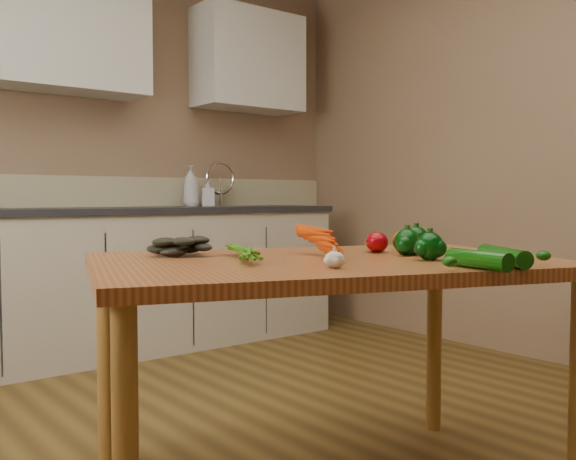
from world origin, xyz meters
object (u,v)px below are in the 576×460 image
Objects in this scene: soap_bottle_a at (191,186)px; carrot_bunch at (299,247)px; leafy_greens at (180,241)px; tomato_a at (377,242)px; table at (324,285)px; zucchini_b at (478,260)px; pepper_b at (416,240)px; pepper_c at (430,246)px; soap_bottle_b at (208,193)px; tomato_c at (403,240)px; soap_bottle_c at (206,196)px; tomato_b at (376,242)px; pepper_a at (407,242)px; garlic_bulb at (334,260)px; zucchini_a at (503,256)px.

carrot_bunch is at bearing -49.49° from soap_bottle_a.
leafy_greens is 0.69m from tomato_a.
table is 0.51m from zucchini_b.
pepper_c is (-0.14, -0.18, -0.00)m from pepper_b.
pepper_b is 0.44× the size of zucchini_b.
leafy_greens is at bearing -95.62° from soap_bottle_b.
soap_bottle_a is 2.66m from pepper_c.
tomato_c is (-0.53, -2.25, -0.19)m from soap_bottle_b.
soap_bottle_c reaches higher than zucchini_b.
soap_bottle_c reaches higher than pepper_b.
soap_bottle_b is at bearing 73.59° from tomato_b.
soap_bottle_a reaches higher than carrot_bunch.
leafy_greens is 2.56× the size of tomato_a.
carrot_bunch is 2.99× the size of pepper_a.
garlic_bulb is at bearing -86.15° from soap_bottle_b.
leafy_greens is at bearing -2.46° from soap_bottle_c.
tomato_b is at bearing 14.12° from soap_bottle_c.
soap_bottle_b is at bearing 73.28° from tomato_a.
tomato_a is 0.52m from zucchini_a.
pepper_c is (-0.75, -2.55, -0.18)m from soap_bottle_b.
soap_bottle_b is 2.34m from tomato_b.
soap_bottle_c is at bearing 76.40° from tomato_c.
tomato_b is (0.63, -0.29, -0.02)m from leafy_greens.
carrot_bunch is at bearing -178.69° from tomato_b.
table is 29.69× the size of garlic_bulb.
carrot_bunch is (-0.05, 0.07, 0.12)m from table.
soap_bottle_a is 0.13m from soap_bottle_b.
pepper_c reaches higher than garlic_bulb.
soap_bottle_c is 2.55m from carrot_bunch.
carrot_bunch is 0.34m from tomato_a.
soap_bottle_c is 0.72× the size of leafy_greens.
soap_bottle_b is 2.88m from zucchini_a.
pepper_b reaches higher than zucchini_b.
garlic_bulb is at bearing 6.68° from soap_bottle_c.
pepper_b is at bearing 16.69° from pepper_a.
pepper_b is at bearing -59.17° from tomato_a.
tomato_a is at bearing 16.35° from carrot_bunch.
carrot_bunch is (-1.05, -2.32, -0.17)m from soap_bottle_c.
soap_bottle_c is 2.75m from pepper_c.
soap_bottle_c is 2.42m from tomato_b.
pepper_b is at bearing 1.09° from carrot_bunch.
leafy_greens is at bearing 118.04° from zucchini_b.
soap_bottle_a is at bearing 68.44° from garlic_bulb.
soap_bottle_b is 0.90× the size of zucchini_b.
tomato_a is 0.38× the size of zucchini_b.
soap_bottle_b reaches higher than tomato_a.
soap_bottle_a reaches higher than pepper_c.
table is at bearing -47.91° from soap_bottle_a.
tomato_b is at bearing 73.89° from pepper_c.
zucchini_a is (-0.70, -2.78, -0.20)m from soap_bottle_b.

